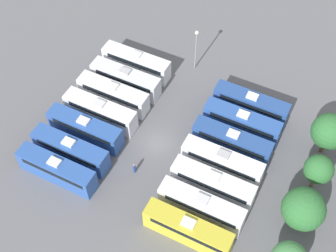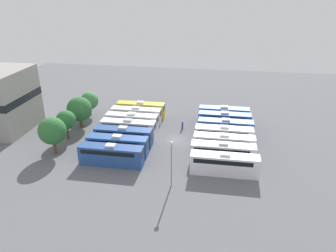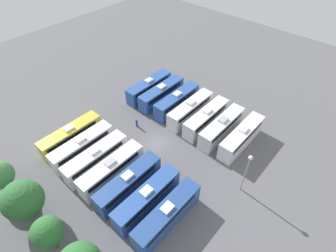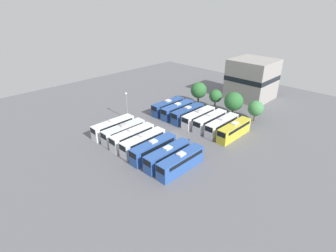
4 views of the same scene
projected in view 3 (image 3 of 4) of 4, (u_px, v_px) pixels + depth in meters
ground_plane at (156, 143)px, 45.35m from camera, size 116.77×116.77×0.00m
bus_0 at (242, 137)px, 43.89m from camera, size 2.47×10.89×3.74m
bus_1 at (222, 127)px, 45.57m from camera, size 2.47×10.89×3.74m
bus_2 at (206, 118)px, 47.28m from camera, size 2.47×10.89×3.74m
bus_3 at (190, 109)px, 49.00m from camera, size 2.47×10.89×3.74m
bus_4 at (177, 101)px, 50.85m from camera, size 2.47×10.89×3.74m
bus_5 at (161, 93)px, 52.60m from camera, size 2.47×10.89×3.74m
bus_6 at (149, 87)px, 54.15m from camera, size 2.47×10.89×3.74m
bus_7 at (167, 215)px, 33.77m from camera, size 2.47×10.89×3.74m
bus_8 at (147, 198)px, 35.50m from camera, size 2.47×10.89×3.74m
bus_9 at (128, 183)px, 37.28m from camera, size 2.47×10.89×3.74m
bus_10 at (112, 169)px, 38.98m from camera, size 2.47×10.89×3.74m
bus_11 at (96, 158)px, 40.58m from camera, size 2.47×10.89×3.74m
bus_12 at (83, 146)px, 42.29m from camera, size 2.47×10.89×3.74m
bus_13 at (71, 136)px, 44.07m from camera, size 2.47×10.89×3.74m
worker_person at (137, 123)px, 47.84m from camera, size 0.36×0.36×1.75m
light_pole at (247, 168)px, 35.17m from camera, size 0.60×0.60×7.52m
tree_1 at (47, 232)px, 29.92m from camera, size 3.77×3.77×5.91m
tree_2 at (23, 200)px, 32.95m from camera, size 5.23×5.23×6.60m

